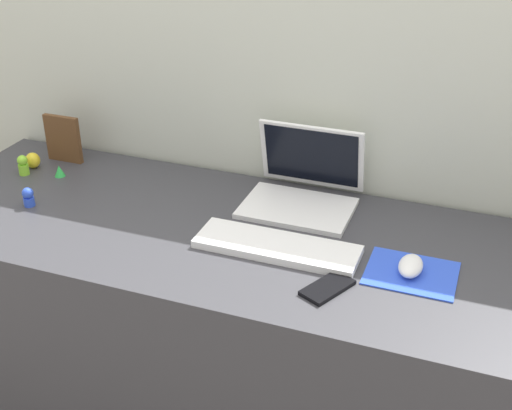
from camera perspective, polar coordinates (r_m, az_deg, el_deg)
The scene contains 12 objects.
back_wall at distance 2.09m, azimuth 2.54°, elevation 1.26°, with size 3.07×0.05×1.38m, color beige.
desk at distance 1.98m, azimuth -1.08°, elevation -11.64°, with size 1.87×0.66×0.74m, color #38383D.
laptop at distance 1.90m, azimuth 4.03°, elevation 1.74°, with size 0.30×0.26×0.21m.
keyboard at distance 1.69m, azimuth 1.78°, elevation -3.52°, with size 0.41×0.13×0.02m, color white.
mousepad at distance 1.64m, azimuth 12.92°, elevation -5.60°, with size 0.21×0.17×0.00m, color blue.
mouse at distance 1.63m, azimuth 12.86°, elevation -5.01°, with size 0.06×0.10×0.03m, color white.
cell_phone at distance 1.56m, azimuth 6.02°, elevation -6.92°, with size 0.06×0.13×0.01m, color black.
picture_frame at distance 2.22m, azimuth -15.89°, elevation 5.37°, with size 0.12×0.02×0.15m, color brown.
toy_figurine_lime at distance 2.18m, azimuth -18.97°, elevation 3.20°, with size 0.03×0.03×0.06m.
toy_figurine_blue at distance 1.98m, azimuth -18.57°, elevation 0.66°, with size 0.03×0.03×0.05m.
toy_figurine_yellow at distance 2.22m, azimuth -18.24°, elevation 3.58°, with size 0.04×0.04×0.05m, color yellow.
toy_figurine_green at distance 2.14m, azimuth -16.18°, elevation 2.77°, with size 0.03×0.03×0.04m, color green.
Camera 1 is at (0.57, -1.41, 1.64)m, focal length 47.63 mm.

